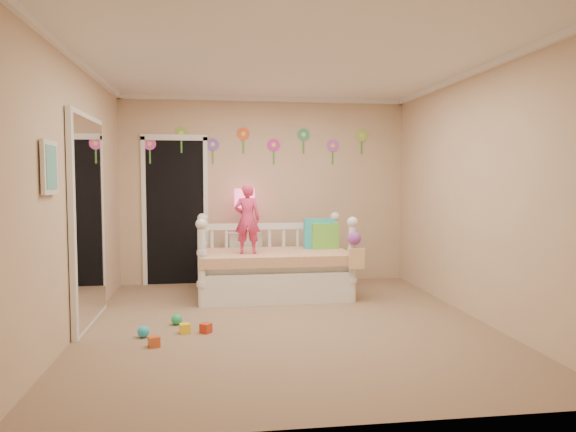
{
  "coord_description": "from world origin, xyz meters",
  "views": [
    {
      "loc": [
        -0.7,
        -5.22,
        1.46
      ],
      "look_at": [
        0.1,
        0.6,
        1.05
      ],
      "focal_mm": 33.05,
      "sensor_mm": 36.0,
      "label": 1
    }
  ],
  "objects": [
    {
      "name": "pillow_turquoise",
      "position": [
        0.62,
        1.47,
        0.76
      ],
      "size": [
        0.39,
        0.14,
        0.39
      ],
      "primitive_type": "cube",
      "rotation": [
        0.0,
        0.0,
        -0.02
      ],
      "color": "#26A8C1",
      "rests_on": "daybed"
    },
    {
      "name": "child",
      "position": [
        -0.32,
        1.11,
        0.98
      ],
      "size": [
        0.33,
        0.23,
        0.84
      ],
      "primitive_type": "imported",
      "rotation": [
        0.0,
        0.0,
        3.04
      ],
      "color": "#E23365",
      "rests_on": "daybed"
    },
    {
      "name": "mirror_closet",
      "position": [
        -1.96,
        0.3,
        1.05
      ],
      "size": [
        0.07,
        1.3,
        2.1
      ],
      "primitive_type": "cube",
      "color": "white",
      "rests_on": "left_wall"
    },
    {
      "name": "hanging_bag",
      "position": [
        0.91,
        0.75,
        0.62
      ],
      "size": [
        0.2,
        0.16,
        0.36
      ],
      "primitive_type": null,
      "color": "beige",
      "rests_on": "daybed"
    },
    {
      "name": "left_wall",
      "position": [
        -2.0,
        0.0,
        1.3
      ],
      "size": [
        0.01,
        4.5,
        2.6
      ],
      "primitive_type": "cube",
      "color": "tan",
      "rests_on": "floor"
    },
    {
      "name": "daybed",
      "position": [
        0.02,
        1.26,
        0.51
      ],
      "size": [
        1.88,
        1.02,
        1.01
      ],
      "primitive_type": null,
      "rotation": [
        0.0,
        0.0,
        0.01
      ],
      "color": "white",
      "rests_on": "floor"
    },
    {
      "name": "right_wall",
      "position": [
        2.0,
        0.0,
        1.3
      ],
      "size": [
        0.01,
        4.5,
        2.6
      ],
      "primitive_type": "cube",
      "color": "tan",
      "rests_on": "floor"
    },
    {
      "name": "toy_scatter",
      "position": [
        -1.15,
        0.06,
        0.06
      ],
      "size": [
        1.14,
        1.48,
        0.11
      ],
      "primitive_type": null,
      "rotation": [
        0.0,
        0.0,
        -0.3
      ],
      "color": "#996666",
      "rests_on": "floor"
    },
    {
      "name": "crown_molding",
      "position": [
        0.0,
        0.0,
        2.57
      ],
      "size": [
        4.0,
        4.5,
        0.06
      ],
      "primitive_type": null,
      "color": "white",
      "rests_on": "ceiling"
    },
    {
      "name": "pillow_lime",
      "position": [
        0.69,
        1.43,
        0.73
      ],
      "size": [
        0.37,
        0.19,
        0.33
      ],
      "primitive_type": "cube",
      "rotation": [
        0.0,
        0.0,
        0.18
      ],
      "color": "#6CCC3E",
      "rests_on": "daybed"
    },
    {
      "name": "flower_decals",
      "position": [
        -0.09,
        2.24,
        1.94
      ],
      "size": [
        3.4,
        0.02,
        0.5
      ],
      "primitive_type": null,
      "color": "#B2668C",
      "rests_on": "back_wall"
    },
    {
      "name": "table_lamp",
      "position": [
        -0.31,
        1.98,
        1.13
      ],
      "size": [
        0.27,
        0.27,
        0.6
      ],
      "color": "#F1208E",
      "rests_on": "nightstand"
    },
    {
      "name": "nightstand",
      "position": [
        -0.31,
        1.98,
        0.36
      ],
      "size": [
        0.45,
        0.35,
        0.73
      ],
      "primitive_type": "cube",
      "rotation": [
        0.0,
        0.0,
        0.04
      ],
      "color": "white",
      "rests_on": "floor"
    },
    {
      "name": "back_wall",
      "position": [
        0.0,
        2.25,
        1.3
      ],
      "size": [
        4.0,
        0.01,
        2.6
      ],
      "primitive_type": "cube",
      "color": "tan",
      "rests_on": "floor"
    },
    {
      "name": "floor",
      "position": [
        0.0,
        0.0,
        0.0
      ],
      "size": [
        4.0,
        4.5,
        0.01
      ],
      "primitive_type": "cube",
      "color": "#7F684C",
      "rests_on": "ground"
    },
    {
      "name": "wall_picture",
      "position": [
        -1.97,
        -0.9,
        1.55
      ],
      "size": [
        0.05,
        0.34,
        0.42
      ],
      "primitive_type": "cube",
      "color": "white",
      "rests_on": "left_wall"
    },
    {
      "name": "closet_doorway",
      "position": [
        -1.25,
        2.23,
        1.03
      ],
      "size": [
        0.9,
        0.04,
        2.07
      ],
      "primitive_type": "cube",
      "color": "black",
      "rests_on": "back_wall"
    },
    {
      "name": "ceiling",
      "position": [
        0.0,
        0.0,
        2.6
      ],
      "size": [
        4.0,
        4.5,
        0.01
      ],
      "primitive_type": "cube",
      "color": "white",
      "rests_on": "floor"
    }
  ]
}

